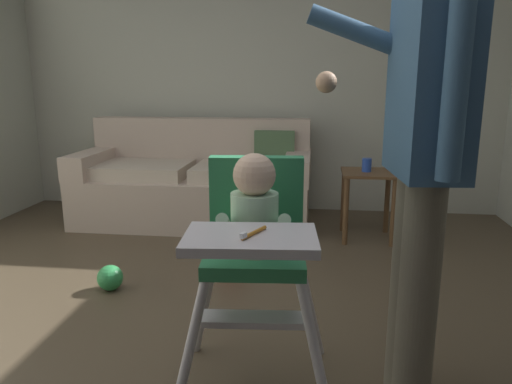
{
  "coord_description": "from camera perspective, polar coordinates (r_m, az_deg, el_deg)",
  "views": [
    {
      "loc": [
        0.54,
        -1.89,
        1.19
      ],
      "look_at": [
        0.33,
        -0.15,
        0.78
      ],
      "focal_mm": 33.89,
      "sensor_mm": 36.0,
      "label": 1
    }
  ],
  "objects": [
    {
      "name": "toy_ball",
      "position": [
        2.96,
        -16.84,
        -9.66
      ],
      "size": [
        0.15,
        0.15,
        0.15
      ],
      "primitive_type": "sphere",
      "color": "green",
      "rests_on": "ground"
    },
    {
      "name": "high_chair",
      "position": [
        1.76,
        -0.15,
        -4.78
      ],
      "size": [
        0.65,
        0.76,
        0.95
      ],
      "rotation": [
        0.0,
        0.0,
        -1.49
      ],
      "color": "silver",
      "rests_on": "ground"
    },
    {
      "name": "couch",
      "position": [
        4.17,
        -7.04,
        1.11
      ],
      "size": [
        1.95,
        0.86,
        0.86
      ],
      "rotation": [
        0.0,
        0.0,
        -1.57
      ],
      "color": "beige",
      "rests_on": "ground"
    },
    {
      "name": "sippy_cup",
      "position": [
        3.7,
        12.93,
        3.13
      ],
      "size": [
        0.07,
        0.07,
        0.1
      ],
      "primitive_type": "cylinder",
      "color": "#284CB7",
      "rests_on": "side_table"
    },
    {
      "name": "toy_ball_second",
      "position": [
        3.0,
        -2.7,
        -8.2
      ],
      "size": [
        0.2,
        0.2,
        0.2
      ],
      "primitive_type": "sphere",
      "color": "#D13D33",
      "rests_on": "ground"
    },
    {
      "name": "wall_far",
      "position": [
        4.51,
        0.2,
        14.35
      ],
      "size": [
        5.15,
        0.06,
        2.58
      ],
      "primitive_type": "cube",
      "color": "beige",
      "rests_on": "ground"
    },
    {
      "name": "ground",
      "position": [
        2.32,
        -8.0,
        -19.29
      ],
      "size": [
        5.95,
        6.71,
        0.1
      ],
      "primitive_type": "cube",
      "color": "brown"
    },
    {
      "name": "adult_standing",
      "position": [
        1.76,
        19.09,
        4.38
      ],
      "size": [
        0.54,
        0.5,
        1.67
      ],
      "rotation": [
        0.0,
        0.0,
        -3.06
      ],
      "color": "#696253",
      "rests_on": "ground"
    },
    {
      "name": "side_table",
      "position": [
        3.74,
        13.09,
        0.25
      ],
      "size": [
        0.4,
        0.4,
        0.52
      ],
      "color": "brown",
      "rests_on": "ground"
    }
  ]
}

